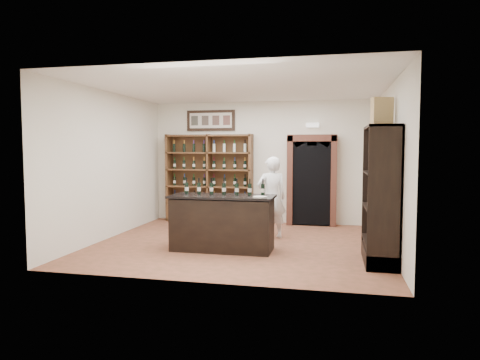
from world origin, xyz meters
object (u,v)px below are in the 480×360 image
side_cabinet (382,216)px  counter_bottle_0 (187,188)px  tasting_counter (222,223)px  wine_crate (382,112)px  shopkeeper (272,198)px  wine_shelf (210,178)px

side_cabinet → counter_bottle_0: bearing=173.0°
counter_bottle_0 → side_cabinet: 3.49m
tasting_counter → wine_crate: 3.35m
counter_bottle_0 → shopkeeper: shopkeeper is taller
tasting_counter → side_cabinet: (2.72, -0.30, 0.26)m
tasting_counter → side_cabinet: bearing=-6.3°
shopkeeper → wine_shelf: bearing=-66.6°
side_cabinet → shopkeeper: (-2.00, 1.53, 0.08)m
wine_shelf → tasting_counter: 3.19m
side_cabinet → wine_crate: wine_crate is taller
tasting_counter → counter_bottle_0: size_ratio=6.27×
wine_shelf → wine_crate: wine_crate is taller
tasting_counter → counter_bottle_0: bearing=170.1°
shopkeeper → counter_bottle_0: bearing=14.0°
wine_crate → wine_shelf: bearing=124.1°
wine_shelf → counter_bottle_0: wine_shelf is taller
side_cabinet → wine_crate: 1.74m
tasting_counter → side_cabinet: side_cabinet is taller
shopkeeper → wine_crate: wine_crate is taller
wine_crate → side_cabinet: bearing=-109.5°
wine_shelf → tasting_counter: (1.10, -2.93, -0.61)m
wine_crate → counter_bottle_0: bearing=160.2°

